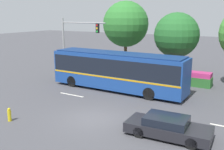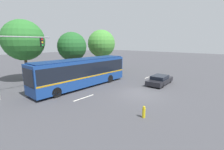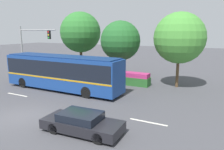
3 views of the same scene
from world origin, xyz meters
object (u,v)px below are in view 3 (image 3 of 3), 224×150
at_px(street_tree_right, 179,38).
at_px(street_tree_centre, 120,41).
at_px(traffic_light_pole, 30,45).
at_px(street_tree_left, 80,32).
at_px(city_bus, 62,71).
at_px(sedan_foreground, 82,123).

bearing_deg(street_tree_right, street_tree_centre, 179.18).
height_order(traffic_light_pole, street_tree_right, street_tree_right).
distance_m(street_tree_left, street_tree_right, 12.79).
height_order(city_bus, street_tree_left, street_tree_left).
distance_m(sedan_foreground, street_tree_right, 13.64).
xyz_separation_m(sedan_foreground, street_tree_left, (-10.03, 14.16, 4.83)).
relative_size(traffic_light_pole, street_tree_left, 0.76).
xyz_separation_m(city_bus, traffic_light_pole, (-6.42, 2.24, 2.15)).
distance_m(city_bus, sedan_foreground, 9.51).
distance_m(traffic_light_pole, street_tree_right, 16.39).
xyz_separation_m(city_bus, street_tree_left, (-3.22, 7.67, 3.51)).
bearing_deg(street_tree_centre, street_tree_left, 167.44).
bearing_deg(street_tree_left, sedan_foreground, -54.68).
xyz_separation_m(city_bus, street_tree_centre, (3.13, 6.26, 2.61)).
xyz_separation_m(traffic_light_pole, street_tree_centre, (9.55, 4.01, 0.46)).
bearing_deg(street_tree_centre, street_tree_right, -0.82).
height_order(city_bus, traffic_light_pole, traffic_light_pole).
bearing_deg(street_tree_right, traffic_light_pole, -166.13).
bearing_deg(sedan_foreground, street_tree_centre, 102.96).
bearing_deg(sedan_foreground, street_tree_left, 122.14).
bearing_deg(traffic_light_pole, street_tree_right, 13.87).
bearing_deg(street_tree_left, street_tree_right, -6.76).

